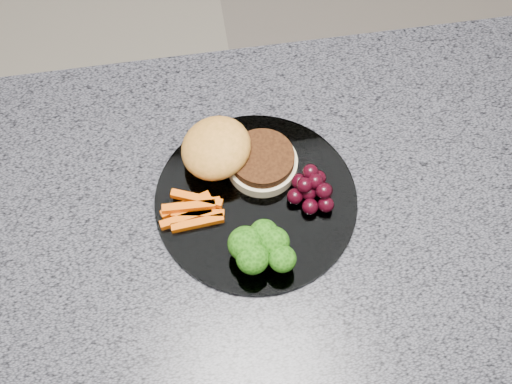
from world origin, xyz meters
TOP-DOWN VIEW (x-y plane):
  - island_cabinet at (0.00, 0.00)m, footprint 1.20×0.60m
  - countertop at (0.00, 0.00)m, footprint 1.20×0.60m
  - plate at (-0.07, 0.05)m, footprint 0.26×0.26m
  - burger at (-0.09, 0.11)m, footprint 0.15×0.11m
  - carrot_sticks at (-0.15, 0.04)m, footprint 0.08×0.05m
  - broccoli at (-0.07, -0.03)m, footprint 0.08×0.07m
  - grape_bunch at (0.00, 0.04)m, footprint 0.06×0.06m

SIDE VIEW (x-z plane):
  - island_cabinet at x=0.00m, z-range 0.00..0.86m
  - countertop at x=0.00m, z-range 0.86..0.90m
  - plate at x=-0.07m, z-range 0.90..0.91m
  - carrot_sticks at x=-0.15m, z-range 0.90..0.92m
  - grape_bunch at x=0.00m, z-range 0.90..0.94m
  - burger at x=-0.09m, z-range 0.90..0.95m
  - broccoli at x=-0.07m, z-range 0.91..0.96m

